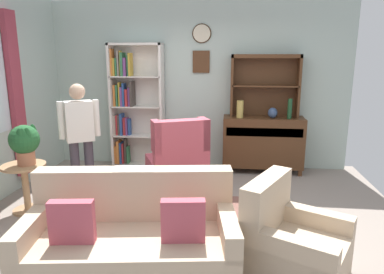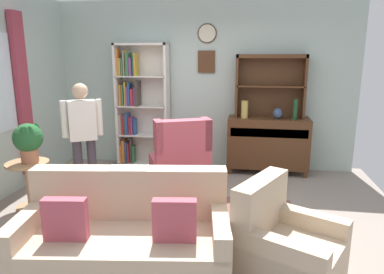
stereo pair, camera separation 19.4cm
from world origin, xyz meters
name	(u,v)px [view 2 (the right image)]	position (x,y,z in m)	size (l,w,h in m)	color
ground_plane	(181,217)	(0.00, 0.00, -0.01)	(5.40, 4.60, 0.02)	gray
wall_back	(204,85)	(0.00, 2.13, 1.41)	(5.00, 0.09, 2.80)	#ADC1B7
area_rug	(194,229)	(0.20, -0.30, 0.00)	(2.31, 2.01, 0.01)	brown
bookshelf	(138,105)	(-1.13, 1.94, 1.06)	(0.90, 0.30, 2.10)	silver
sideboard	(268,143)	(1.09, 1.86, 0.51)	(1.30, 0.45, 0.92)	#4C2D19
sideboard_hutch	(270,77)	(1.09, 1.97, 1.56)	(1.10, 0.26, 1.00)	#4C2D19
vase_tall	(245,109)	(0.70, 1.78, 1.06)	(0.11, 0.11, 0.28)	tan
vase_round	(278,113)	(1.22, 1.79, 1.01)	(0.15, 0.15, 0.17)	#33476B
bottle_wine	(295,109)	(1.48, 1.77, 1.08)	(0.07, 0.07, 0.32)	#194223
couch_floral	(126,241)	(-0.27, -1.18, 0.31)	(1.90, 1.09, 0.90)	#C6AD8E
armchair_floral	(286,250)	(1.12, -1.08, 0.29)	(1.04, 1.02, 0.88)	#C6AD8E
wingback_chair	(180,162)	(-0.20, 0.95, 0.38)	(1.04, 1.05, 1.05)	#B74C5B
plant_stand	(29,180)	(-1.94, -0.06, 0.38)	(0.52, 0.52, 0.61)	#A87F56
potted_plant_large	(28,140)	(-1.89, -0.05, 0.90)	(0.36, 0.36, 0.49)	#AD6B4C
person_reading	(83,133)	(-1.38, 0.37, 0.91)	(0.49, 0.35, 1.56)	#38333D
coffee_table	(161,203)	(-0.14, -0.44, 0.35)	(0.80, 0.50, 0.42)	#4C2D19
book_stack	(171,191)	(-0.04, -0.37, 0.47)	(0.17, 0.15, 0.10)	#337247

